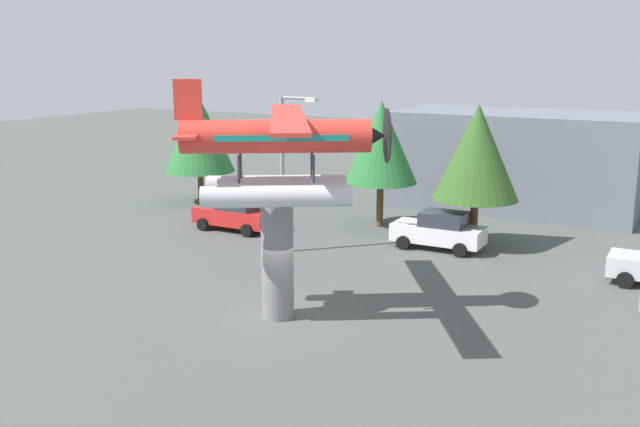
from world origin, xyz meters
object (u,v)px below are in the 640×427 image
object	(u,v)px
car_mid_white	(439,230)
tree_west	(199,133)
car_near_red	(235,213)
tree_center_back	(477,152)
display_pedestal	(277,260)
floatplane_monument	(280,151)
streetlight_primary	(286,162)
storefront_building	(517,160)
tree_east	(381,142)

from	to	relation	value
car_mid_white	tree_west	size ratio (longest dim) A/B	0.64
car_near_red	tree_center_back	distance (m)	12.44
display_pedestal	floatplane_monument	xyz separation A→B (m)	(0.11, 0.07, 3.71)
floatplane_monument	tree_west	world-z (taller)	floatplane_monument
tree_west	tree_center_back	xyz separation A→B (m)	(17.52, -2.03, 0.22)
floatplane_monument	display_pedestal	bearing A→B (deg)	-180.00
streetlight_primary	car_near_red	bearing A→B (deg)	152.35
storefront_building	tree_west	size ratio (longest dim) A/B	2.07
car_near_red	tree_east	distance (m)	8.27
car_near_red	tree_east	world-z (taller)	tree_east
floatplane_monument	tree_west	xyz separation A→B (m)	(-14.52, 14.22, -1.53)
car_mid_white	storefront_building	world-z (taller)	storefront_building
car_near_red	tree_east	size ratio (longest dim) A/B	0.65
car_near_red	storefront_building	distance (m)	16.83
streetlight_primary	storefront_building	world-z (taller)	streetlight_primary
tree_east	streetlight_primary	bearing A→B (deg)	-103.55
floatplane_monument	streetlight_primary	xyz separation A→B (m)	(-4.08, 7.08, -1.59)
floatplane_monument	tree_east	distance (m)	14.02
car_mid_white	tree_east	bearing A→B (deg)	-32.95
tree_east	car_near_red	bearing A→B (deg)	-144.94
streetlight_primary	tree_east	bearing A→B (deg)	76.45
car_mid_white	streetlight_primary	world-z (taller)	streetlight_primary
display_pedestal	tree_east	bearing A→B (deg)	99.73
floatplane_monument	tree_center_back	xyz separation A→B (m)	(3.00, 12.19, -1.30)
display_pedestal	floatplane_monument	world-z (taller)	floatplane_monument
car_mid_white	tree_east	size ratio (longest dim) A/B	0.65
car_mid_white	streetlight_primary	size ratio (longest dim) A/B	0.59
tree_center_back	tree_east	bearing A→B (deg)	164.21
storefront_building	tree_west	bearing A→B (deg)	-155.66
display_pedestal	tree_east	distance (m)	14.21
display_pedestal	streetlight_primary	world-z (taller)	streetlight_primary
car_near_red	tree_east	xyz separation A→B (m)	(6.12, 4.30, 3.52)
streetlight_primary	display_pedestal	bearing A→B (deg)	-60.93
display_pedestal	car_mid_white	distance (m)	11.28
display_pedestal	car_mid_white	world-z (taller)	display_pedestal
storefront_building	streetlight_primary	bearing A→B (deg)	-113.99
display_pedestal	tree_center_back	xyz separation A→B (m)	(3.11, 12.26, 2.40)
floatplane_monument	car_mid_white	world-z (taller)	floatplane_monument
tree_center_back	floatplane_monument	bearing A→B (deg)	-103.81
floatplane_monument	tree_west	distance (m)	20.38
tree_east	display_pedestal	bearing A→B (deg)	-80.27
streetlight_primary	tree_west	distance (m)	12.65
car_near_red	storefront_building	bearing A→B (deg)	-131.69
car_mid_white	storefront_building	bearing A→B (deg)	-94.04
tree_west	storefront_building	bearing A→B (deg)	24.34
tree_center_back	storefront_building	bearing A→B (deg)	92.76
car_mid_white	tree_east	world-z (taller)	tree_east
display_pedestal	floatplane_monument	distance (m)	3.71
car_near_red	tree_center_back	xyz separation A→B (m)	(11.59, 2.75, 3.56)
car_near_red	tree_west	distance (m)	8.31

